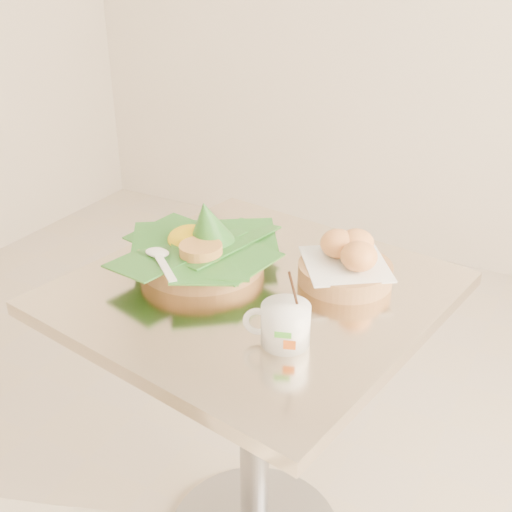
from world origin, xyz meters
The scene contains 4 objects.
cafe_table centered at (0.12, 0.00, 0.53)m, with size 0.80×0.80×0.75m.
rice_basket centered at (-0.03, 0.03, 0.80)m, with size 0.34×0.34×0.17m.
bread_basket centered at (0.28, 0.12, 0.79)m, with size 0.23×0.23×0.10m.
coffee_mug centered at (0.26, -0.15, 0.79)m, with size 0.12×0.09×0.15m.
Camera 1 is at (0.68, -1.00, 1.41)m, focal length 45.00 mm.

